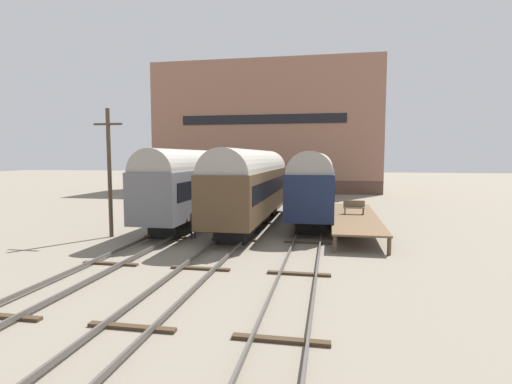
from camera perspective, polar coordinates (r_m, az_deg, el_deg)
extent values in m
plane|color=slate|center=(26.01, -1.60, -5.59)|extent=(200.00, 200.00, 0.00)
cube|color=#4C4742|center=(27.44, -11.75, -4.76)|extent=(0.08, 60.00, 0.16)
cube|color=#4C4742|center=(26.93, -8.91, -4.90)|extent=(0.08, 60.00, 0.16)
cube|color=#3D2D1E|center=(14.67, -32.52, -14.74)|extent=(2.60, 0.24, 0.10)
cube|color=#3D2D1E|center=(19.26, -20.08, -9.58)|extent=(2.60, 0.24, 0.10)
cube|color=#3D2D1E|center=(24.47, -12.86, -6.29)|extent=(2.60, 0.24, 0.10)
cube|color=#3D2D1E|center=(29.98, -8.29, -4.12)|extent=(2.60, 0.24, 0.10)
cube|color=#3D2D1E|center=(35.64, -5.16, -2.62)|extent=(2.60, 0.24, 0.10)
cube|color=#3D2D1E|center=(41.40, -2.90, -1.52)|extent=(2.60, 0.24, 0.10)
cube|color=#3D2D1E|center=(47.22, -1.20, -0.70)|extent=(2.60, 0.24, 0.10)
cube|color=#3D2D1E|center=(53.08, 0.13, -0.05)|extent=(2.60, 0.24, 0.10)
cube|color=#4C4742|center=(26.14, -3.15, -5.14)|extent=(0.08, 60.00, 0.16)
cube|color=#4C4742|center=(25.84, -0.04, -5.26)|extent=(0.08, 60.00, 0.16)
cube|color=#3D2D1E|center=(12.32, -17.32, -17.97)|extent=(2.60, 0.24, 0.10)
cube|color=#3D2D1E|center=(17.54, -7.95, -10.76)|extent=(2.60, 0.24, 0.10)
cube|color=#3D2D1E|center=(23.14, -3.19, -6.82)|extent=(2.60, 0.24, 0.10)
cube|color=#3D2D1E|center=(28.90, -0.34, -4.41)|extent=(2.60, 0.24, 0.10)
cube|color=#3D2D1E|center=(34.74, 1.55, -2.80)|extent=(2.60, 0.24, 0.10)
cube|color=#3D2D1E|center=(40.63, 2.89, -1.65)|extent=(2.60, 0.24, 0.10)
cube|color=#3D2D1E|center=(46.54, 3.88, -0.79)|extent=(2.60, 0.24, 0.10)
cube|color=#3D2D1E|center=(52.48, 4.65, -0.13)|extent=(2.60, 0.24, 0.10)
cube|color=#4C4742|center=(25.48, 6.13, -5.43)|extent=(0.08, 60.00, 0.16)
cube|color=#4C4742|center=(25.41, 9.37, -5.50)|extent=(0.08, 60.00, 0.16)
cube|color=#3D2D1E|center=(11.13, 3.56, -20.35)|extent=(2.60, 0.24, 0.10)
cube|color=#3D2D1E|center=(16.72, 6.15, -11.54)|extent=(2.60, 0.24, 0.10)
cube|color=#3D2D1E|center=(22.53, 7.36, -7.19)|extent=(2.60, 0.24, 0.10)
cube|color=#3D2D1E|center=(28.41, 8.06, -4.63)|extent=(2.60, 0.24, 0.10)
cube|color=#3D2D1E|center=(34.33, 8.51, -2.95)|extent=(2.60, 0.24, 0.10)
cube|color=#3D2D1E|center=(40.28, 8.83, -1.76)|extent=(2.60, 0.24, 0.10)
cube|color=#3D2D1E|center=(46.24, 9.07, -0.88)|extent=(2.60, 0.24, 0.10)
cube|color=#3D2D1E|center=(52.21, 9.25, -0.20)|extent=(2.60, 0.24, 0.10)
cube|color=black|center=(33.34, 1.18, -2.35)|extent=(1.80, 2.40, 1.00)
cube|color=black|center=(23.08, -3.17, -5.71)|extent=(1.80, 2.40, 1.00)
cube|color=#4C3823|center=(27.95, -0.60, 0.20)|extent=(3.00, 16.30, 2.88)
cube|color=black|center=(27.92, -0.60, 0.91)|extent=(3.04, 15.00, 1.04)
cylinder|color=gray|center=(27.86, -0.60, 3.15)|extent=(2.85, 15.98, 2.85)
cube|color=black|center=(35.27, -5.31, -1.96)|extent=(1.80, 2.40, 1.00)
cube|color=black|center=(25.07, -12.19, -4.95)|extent=(1.80, 2.40, 1.00)
cube|color=slate|center=(29.89, -8.21, 0.54)|extent=(2.81, 16.78, 2.96)
cube|color=black|center=(29.86, -8.22, 1.22)|extent=(2.85, 15.44, 1.06)
cylinder|color=gray|center=(29.81, -8.25, 3.38)|extent=(2.67, 16.45, 2.67)
cube|color=black|center=(37.10, 8.69, -1.65)|extent=(1.80, 2.40, 1.00)
cube|color=black|center=(25.96, 7.83, -4.54)|extent=(1.80, 2.40, 1.00)
cube|color=#192342|center=(31.31, 8.38, 0.59)|extent=(2.90, 17.31, 2.78)
cube|color=black|center=(31.29, 8.39, 1.19)|extent=(2.94, 15.93, 1.00)
cylinder|color=gray|center=(31.24, 8.41, 3.13)|extent=(2.75, 16.97, 2.75)
cube|color=brown|center=(26.85, 13.88, -3.42)|extent=(2.92, 13.18, 0.10)
cylinder|color=brown|center=(20.56, 11.18, -7.34)|extent=(0.20, 0.20, 0.87)
cylinder|color=brown|center=(20.76, 18.49, -7.39)|extent=(0.20, 0.20, 0.87)
cylinder|color=brown|center=(33.26, 10.98, -2.58)|extent=(0.20, 0.20, 0.87)
cylinder|color=brown|center=(33.38, 15.49, -2.64)|extent=(0.20, 0.20, 0.87)
cylinder|color=brown|center=(26.89, 11.06, -4.40)|extent=(0.20, 0.20, 0.87)
cylinder|color=brown|center=(27.04, 16.63, -4.46)|extent=(0.20, 0.20, 0.87)
cube|color=brown|center=(27.51, 13.84, -2.21)|extent=(1.40, 0.40, 0.06)
cube|color=brown|center=(27.65, 13.83, -1.64)|extent=(1.40, 0.06, 0.45)
cube|color=black|center=(27.51, 12.59, -2.66)|extent=(0.06, 0.40, 0.40)
cube|color=black|center=(27.58, 15.07, -2.70)|extent=(0.06, 0.40, 0.40)
cylinder|color=#282833|center=(24.01, -9.21, -5.58)|extent=(0.12, 0.12, 0.81)
cylinder|color=#282833|center=(23.94, -8.76, -5.60)|extent=(0.12, 0.12, 0.81)
cylinder|color=#4C382D|center=(23.85, -9.01, -3.84)|extent=(0.32, 0.32, 0.67)
sphere|color=tan|center=(23.78, -9.02, -2.78)|extent=(0.22, 0.22, 0.22)
cylinder|color=#473828|center=(25.29, -20.19, 2.51)|extent=(0.24, 0.24, 7.64)
cube|color=#473828|center=(25.34, -20.39, 9.08)|extent=(1.80, 0.12, 0.12)
cube|color=brown|center=(58.15, 1.77, 1.22)|extent=(30.86, 11.16, 1.75)
cube|color=#936651|center=(58.21, 1.80, 9.85)|extent=(30.86, 11.16, 15.77)
cube|color=black|center=(52.68, 0.84, 10.35)|extent=(21.60, 0.10, 1.20)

